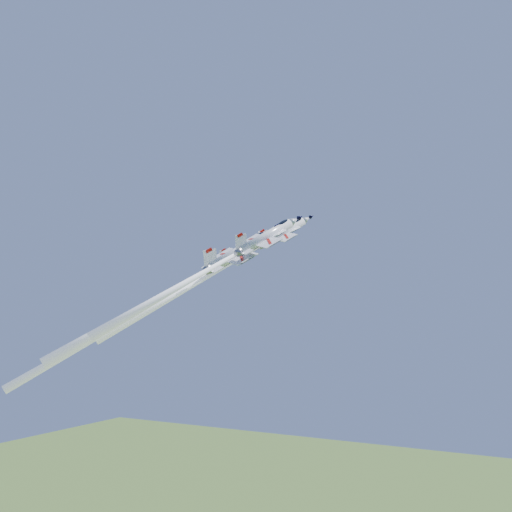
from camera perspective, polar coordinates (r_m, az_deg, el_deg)
The scene contains 4 objects.
jet_lead at distance 107.51m, azimuth -3.62°, elevation -1.32°, with size 19.96×32.27×32.08m.
jet_left at distance 111.10m, azimuth -9.45°, elevation -4.33°, with size 23.37×38.69×39.13m.
jet_right at distance 100.24m, azimuth -4.55°, elevation -1.24°, with size 18.98×29.69×28.90m.
jet_slot at distance 103.06m, azimuth -7.72°, elevation -2.99°, with size 21.21×32.98×31.99m.
Camera 1 is at (52.48, -96.86, 85.48)m, focal length 40.00 mm.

